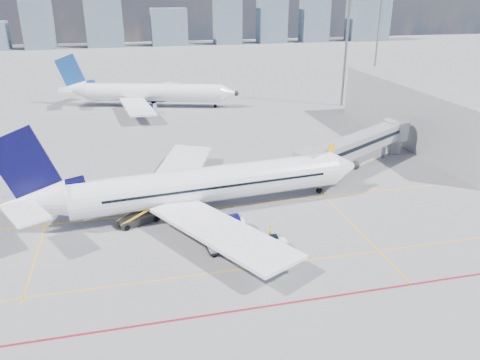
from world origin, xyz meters
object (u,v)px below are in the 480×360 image
at_px(second_aircraft, 146,93).
at_px(baggage_tug, 276,242).
at_px(main_aircraft, 196,186).
at_px(belt_loader, 140,218).
at_px(cargo_dolly, 226,240).
at_px(ramp_worker, 270,231).

xyz_separation_m(second_aircraft, baggage_tug, (9.63, -67.11, -2.55)).
distance_m(main_aircraft, baggage_tug, 12.79).
distance_m(main_aircraft, second_aircraft, 56.58).
relative_size(second_aircraft, belt_loader, 6.16).
xyz_separation_m(baggage_tug, cargo_dolly, (-5.09, 0.67, 0.54)).
bearing_deg(baggage_tug, ramp_worker, 90.78).
relative_size(cargo_dolly, ramp_worker, 2.76).
relative_size(main_aircraft, second_aircraft, 1.08).
relative_size(main_aircraft, belt_loader, 6.67).
bearing_deg(belt_loader, second_aircraft, 62.88).
bearing_deg(cargo_dolly, second_aircraft, 86.75).
bearing_deg(baggage_tug, second_aircraft, 101.33).
relative_size(main_aircraft, cargo_dolly, 10.33).
xyz_separation_m(second_aircraft, cargo_dolly, (4.54, -66.44, -2.01)).
bearing_deg(second_aircraft, ramp_worker, -64.56).
distance_m(cargo_dolly, belt_loader, 11.80).
bearing_deg(belt_loader, ramp_worker, -49.38).
height_order(second_aircraft, belt_loader, second_aircraft).
bearing_deg(ramp_worker, belt_loader, 77.99).
xyz_separation_m(cargo_dolly, ramp_worker, (5.19, 1.66, -0.45)).
relative_size(second_aircraft, baggage_tug, 19.33).
distance_m(second_aircraft, belt_loader, 58.33).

